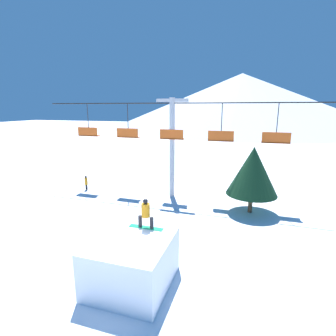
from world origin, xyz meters
name	(u,v)px	position (x,y,z in m)	size (l,w,h in m)	color
ground_plane	(116,293)	(0.00, 0.00, 0.00)	(220.00, 220.00, 0.00)	white
mountain_ridge	(241,101)	(0.00, 90.31, 9.10)	(89.30, 89.30, 18.21)	silver
snow_ramp	(132,262)	(0.39, 0.68, 0.96)	(2.94, 3.22, 1.92)	white
snowboarder	(146,214)	(0.54, 1.79, 2.56)	(1.48, 0.35, 1.29)	#1E9E6B
chairlift	(172,139)	(-1.21, 11.26, 4.56)	(21.36, 0.44, 7.56)	#B2B2B7
pine_tree_near	(253,171)	(4.73, 9.76, 2.84)	(3.29, 3.29, 4.43)	#4C3823
distant_skier	(86,182)	(-8.60, 10.61, 0.67)	(0.24, 0.24, 1.23)	black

